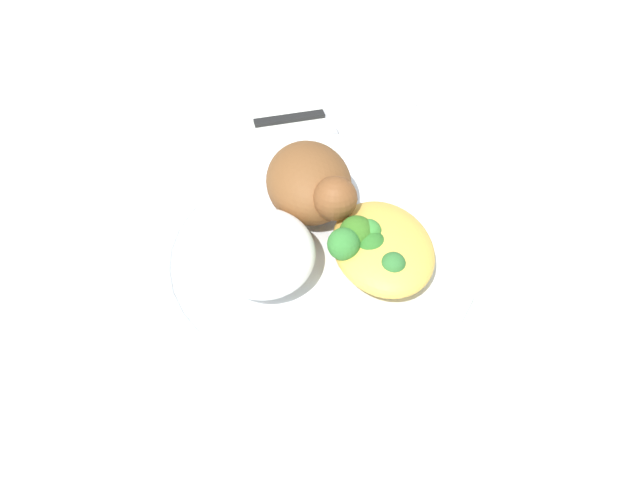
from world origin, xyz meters
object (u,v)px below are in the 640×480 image
at_px(fork, 314,135).
at_px(knife, 323,113).
at_px(water_glass, 470,468).
at_px(rice_pile, 263,252).
at_px(plate, 320,254).
at_px(mac_cheese_with_broccoli, 378,246).
at_px(roasted_chicken, 315,183).

distance_m(fork, knife, 0.04).
bearing_deg(water_glass, fork, -177.39).
height_order(rice_pile, fork, rice_pile).
height_order(plate, fork, plate).
xyz_separation_m(mac_cheese_with_broccoli, water_glass, (0.20, 0.00, 0.01)).
relative_size(fork, water_glass, 1.61).
bearing_deg(plate, rice_pile, -68.97).
xyz_separation_m(roasted_chicken, knife, (-0.18, 0.04, -0.04)).
xyz_separation_m(rice_pile, knife, (-0.24, 0.10, -0.03)).
height_order(roasted_chicken, fork, roasted_chicken).
bearing_deg(roasted_chicken, mac_cheese_with_broccoli, 27.61).
xyz_separation_m(fork, knife, (-0.04, 0.02, 0.00)).
height_order(plate, water_glass, water_glass).
distance_m(plate, mac_cheese_with_broccoli, 0.06).
distance_m(roasted_chicken, rice_pile, 0.09).
xyz_separation_m(roasted_chicken, rice_pile, (0.07, -0.06, -0.01)).
relative_size(rice_pile, mac_cheese_with_broccoli, 0.85).
bearing_deg(mac_cheese_with_broccoli, roasted_chicken, -152.39).
relative_size(rice_pile, water_glass, 1.07).
distance_m(mac_cheese_with_broccoli, knife, 0.25).
relative_size(plate, water_glass, 3.06).
xyz_separation_m(rice_pile, mac_cheese_with_broccoli, (0.01, 0.10, -0.01)).
distance_m(plate, roasted_chicken, 0.06).
relative_size(knife, water_glass, 2.14).
bearing_deg(water_glass, plate, -168.36).
xyz_separation_m(fork, water_glass, (0.41, 0.02, 0.04)).
distance_m(roasted_chicken, water_glass, 0.28).
bearing_deg(water_glass, knife, -179.86).
xyz_separation_m(roasted_chicken, fork, (-0.14, 0.02, -0.04)).
bearing_deg(rice_pile, roasted_chicken, 140.99).
height_order(plate, rice_pile, rice_pile).
relative_size(plate, rice_pile, 2.86).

